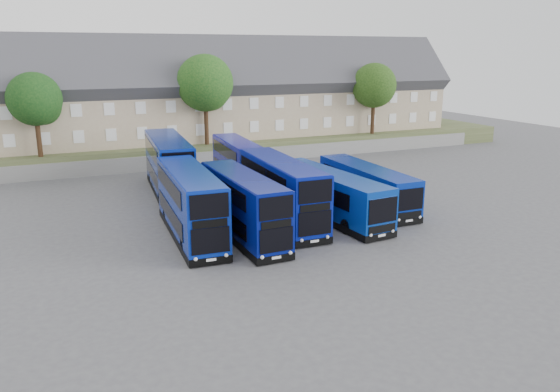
{
  "coord_description": "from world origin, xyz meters",
  "views": [
    {
      "loc": [
        -13.84,
        -29.18,
        11.34
      ],
      "look_at": [
        0.12,
        2.39,
        2.2
      ],
      "focal_mm": 35.0,
      "sensor_mm": 36.0,
      "label": 1
    }
  ],
  "objects_px": {
    "dd_front_left": "(190,205)",
    "coach_east_a": "(329,196)",
    "tree_far": "(384,80)",
    "dd_front_mid": "(243,207)",
    "tree_west": "(36,101)",
    "tree_mid": "(206,85)",
    "tree_east": "(375,87)"
  },
  "relations": [
    {
      "from": "tree_mid",
      "to": "tree_far",
      "type": "relative_size",
      "value": 1.06
    },
    {
      "from": "dd_front_left",
      "to": "tree_mid",
      "type": "bearing_deg",
      "value": 74.25
    },
    {
      "from": "dd_front_mid",
      "to": "tree_east",
      "type": "height_order",
      "value": "tree_east"
    },
    {
      "from": "coach_east_a",
      "to": "dd_front_mid",
      "type": "bearing_deg",
      "value": -171.65
    },
    {
      "from": "tree_mid",
      "to": "tree_east",
      "type": "bearing_deg",
      "value": -1.43
    },
    {
      "from": "dd_front_left",
      "to": "tree_far",
      "type": "relative_size",
      "value": 1.25
    },
    {
      "from": "dd_front_left",
      "to": "coach_east_a",
      "type": "xyz_separation_m",
      "value": [
        10.02,
        0.21,
        -0.51
      ]
    },
    {
      "from": "tree_mid",
      "to": "tree_east",
      "type": "distance_m",
      "value": 20.02
    },
    {
      "from": "dd_front_left",
      "to": "tree_mid",
      "type": "xyz_separation_m",
      "value": [
        7.87,
        22.58,
        5.98
      ]
    },
    {
      "from": "tree_west",
      "to": "tree_east",
      "type": "xyz_separation_m",
      "value": [
        36.0,
        0.0,
        0.34
      ]
    },
    {
      "from": "dd_front_left",
      "to": "tree_east",
      "type": "distance_m",
      "value": 35.95
    },
    {
      "from": "coach_east_a",
      "to": "tree_east",
      "type": "bearing_deg",
      "value": 46.09
    },
    {
      "from": "tree_mid",
      "to": "tree_east",
      "type": "relative_size",
      "value": 1.12
    },
    {
      "from": "dd_front_left",
      "to": "coach_east_a",
      "type": "height_order",
      "value": "dd_front_left"
    },
    {
      "from": "tree_far",
      "to": "dd_front_left",
      "type": "bearing_deg",
      "value": -139.36
    },
    {
      "from": "dd_front_mid",
      "to": "coach_east_a",
      "type": "xyz_separation_m",
      "value": [
        7.03,
        1.63,
        -0.39
      ]
    },
    {
      "from": "tree_west",
      "to": "tree_mid",
      "type": "height_order",
      "value": "tree_mid"
    },
    {
      "from": "dd_front_left",
      "to": "coach_east_a",
      "type": "distance_m",
      "value": 10.03
    },
    {
      "from": "tree_west",
      "to": "tree_far",
      "type": "relative_size",
      "value": 0.88
    },
    {
      "from": "tree_west",
      "to": "tree_mid",
      "type": "bearing_deg",
      "value": 1.79
    },
    {
      "from": "dd_front_left",
      "to": "tree_far",
      "type": "height_order",
      "value": "tree_far"
    },
    {
      "from": "coach_east_a",
      "to": "tree_east",
      "type": "height_order",
      "value": "tree_east"
    },
    {
      "from": "dd_front_left",
      "to": "tree_east",
      "type": "relative_size",
      "value": 1.33
    },
    {
      "from": "tree_east",
      "to": "tree_far",
      "type": "xyz_separation_m",
      "value": [
        6.0,
        7.0,
        0.34
      ]
    },
    {
      "from": "dd_front_left",
      "to": "dd_front_mid",
      "type": "relative_size",
      "value": 1.07
    },
    {
      "from": "dd_front_mid",
      "to": "dd_front_left",
      "type": "bearing_deg",
      "value": 153.8
    },
    {
      "from": "dd_front_mid",
      "to": "coach_east_a",
      "type": "height_order",
      "value": "dd_front_mid"
    },
    {
      "from": "tree_far",
      "to": "dd_front_mid",
      "type": "bearing_deg",
      "value": -135.36
    },
    {
      "from": "dd_front_mid",
      "to": "tree_mid",
      "type": "height_order",
      "value": "tree_mid"
    },
    {
      "from": "tree_west",
      "to": "tree_east",
      "type": "bearing_deg",
      "value": 0.0
    },
    {
      "from": "tree_east",
      "to": "dd_front_mid",
      "type": "bearing_deg",
      "value": -136.64
    },
    {
      "from": "dd_front_left",
      "to": "dd_front_mid",
      "type": "height_order",
      "value": "dd_front_left"
    }
  ]
}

